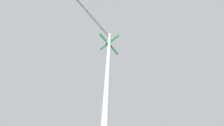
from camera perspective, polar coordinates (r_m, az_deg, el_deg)
The scene contains 1 object.
traffic_signal_near at distance 3.74m, azimuth -11.77°, elevation 16.06°, with size 2.41×1.97×6.44m.
Camera 1 is at (-6.96, -5.67, 1.01)m, focal length 18.08 mm.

